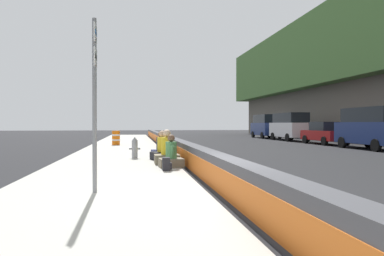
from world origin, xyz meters
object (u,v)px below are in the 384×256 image
at_px(seated_person_middle, 167,153).
at_px(parked_car_fourth, 325,133).
at_px(route_sign_post, 95,92).
at_px(backpack, 167,164).
at_px(seated_person_rear, 162,151).
at_px(fire_hydrant, 135,147).
at_px(parked_car_midline, 290,126).
at_px(parked_car_far, 266,126).
at_px(construction_barrel, 116,138).
at_px(seated_person_far, 161,149).
at_px(seated_person_foreground, 171,157).
at_px(parked_car_third, 372,127).

bearing_deg(seated_person_middle, parked_car_fourth, -46.65).
height_order(route_sign_post, backpack, route_sign_post).
distance_m(seated_person_middle, seated_person_rear, 1.44).
bearing_deg(seated_person_middle, route_sign_post, 158.94).
height_order(fire_hydrant, parked_car_fourth, parked_car_fourth).
distance_m(parked_car_midline, parked_car_far, 5.96).
bearing_deg(parked_car_fourth, parked_car_midline, 0.52).
relative_size(parked_car_fourth, parked_car_midline, 0.88).
height_order(seated_person_middle, parked_car_midline, parked_car_midline).
bearing_deg(seated_person_rear, construction_barrel, 12.49).
bearing_deg(backpack, parked_car_fourth, -43.03).
height_order(seated_person_far, construction_barrel, seated_person_far).
relative_size(seated_person_foreground, seated_person_rear, 0.93).
relative_size(seated_person_rear, backpack, 2.88).
distance_m(seated_person_rear, parked_car_third, 14.29).
xyz_separation_m(seated_person_rear, construction_barrel, (10.43, 2.31, 0.12)).
xyz_separation_m(fire_hydrant, parked_car_third, (4.65, -14.24, 0.77)).
xyz_separation_m(construction_barrel, parked_car_third, (-4.93, -15.47, 0.73)).
relative_size(construction_barrel, parked_car_third, 0.19).
height_order(seated_person_foreground, seated_person_middle, seated_person_middle).
xyz_separation_m(seated_person_middle, parked_car_fourth, (12.41, -13.15, 0.34)).
distance_m(route_sign_post, seated_person_far, 8.34).
bearing_deg(seated_person_middle, fire_hydrant, 26.27).
bearing_deg(parked_car_far, construction_barrel, 129.30).
relative_size(fire_hydrant, construction_barrel, 0.93).
height_order(backpack, parked_car_midline, parked_car_midline).
xyz_separation_m(seated_person_far, parked_car_fourth, (9.56, -13.16, 0.38)).
distance_m(fire_hydrant, parked_car_third, 15.00).
bearing_deg(parked_car_far, parked_car_midline, -179.66).
bearing_deg(seated_person_far, parked_car_fourth, -54.00).
bearing_deg(seated_person_foreground, parked_car_third, -58.59).
bearing_deg(route_sign_post, backpack, -28.94).
bearing_deg(seated_person_middle, backpack, 174.45).
xyz_separation_m(seated_person_middle, construction_barrel, (11.87, 2.36, 0.10)).
bearing_deg(parked_car_third, fire_hydrant, 108.08).
height_order(seated_person_rear, parked_car_midline, parked_car_midline).
bearing_deg(construction_barrel, seated_person_middle, -168.76).
distance_m(seated_person_middle, parked_car_far, 27.76).
height_order(seated_person_far, backpack, seated_person_far).
bearing_deg(parked_car_midline, parked_car_third, -179.91).
xyz_separation_m(parked_car_third, parked_car_far, (17.55, 0.05, 0.00)).
height_order(route_sign_post, construction_barrel, route_sign_post).
bearing_deg(seated_person_far, seated_person_middle, -179.74).
distance_m(seated_person_middle, construction_barrel, 12.10).
bearing_deg(parked_car_midline, parked_car_fourth, -179.48).
relative_size(construction_barrel, parked_car_fourth, 0.21).
relative_size(seated_person_rear, parked_car_far, 0.22).
xyz_separation_m(route_sign_post, seated_person_foreground, (4.03, -2.00, -1.74)).
height_order(seated_person_far, parked_car_midline, parked_car_midline).
xyz_separation_m(seated_person_foreground, parked_car_midline, (19.57, -13.05, 0.88)).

